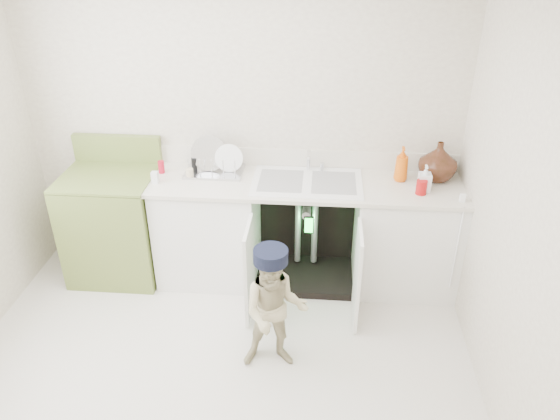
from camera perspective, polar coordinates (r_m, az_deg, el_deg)
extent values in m
plane|color=#BCB3A5|center=(3.85, -6.82, -17.10)|extent=(3.50, 3.50, 0.00)
cube|color=beige|center=(4.42, -4.11, 8.95)|extent=(3.50, 2.50, 0.02)
cube|color=beige|center=(3.20, 24.12, -2.00)|extent=(2.50, 3.00, 0.02)
cube|color=white|center=(4.55, -7.41, -2.07)|extent=(0.80, 0.60, 0.86)
cube|color=white|center=(4.51, 12.93, -2.91)|extent=(0.80, 0.60, 0.86)
cube|color=black|center=(4.69, 2.85, -0.80)|extent=(0.80, 0.06, 0.86)
cube|color=black|center=(4.68, 2.60, -6.70)|extent=(0.80, 0.60, 0.06)
cylinder|color=gray|center=(4.54, 1.89, -1.62)|extent=(0.05, 0.05, 0.70)
cylinder|color=gray|center=(4.53, 3.66, -1.69)|extent=(0.05, 0.05, 0.70)
cylinder|color=gray|center=(4.41, 2.80, -0.09)|extent=(0.07, 0.18, 0.07)
cube|color=white|center=(4.09, -3.24, -6.31)|extent=(0.03, 0.40, 0.76)
cube|color=white|center=(4.07, 8.08, -6.80)|extent=(0.02, 0.40, 0.76)
cube|color=silver|center=(4.24, 2.85, 2.71)|extent=(2.44, 0.64, 0.03)
cube|color=silver|center=(4.46, 3.03, 5.40)|extent=(2.44, 0.02, 0.15)
cube|color=white|center=(4.23, 2.86, 2.83)|extent=(0.85, 0.55, 0.02)
cube|color=gray|center=(4.24, 0.09, 3.06)|extent=(0.34, 0.40, 0.01)
cube|color=gray|center=(4.23, 5.64, 2.84)|extent=(0.34, 0.40, 0.01)
cylinder|color=silver|center=(4.39, 3.00, 5.21)|extent=(0.03, 0.03, 0.17)
cylinder|color=silver|center=(4.31, 3.00, 5.80)|extent=(0.02, 0.14, 0.02)
cylinder|color=silver|center=(4.41, 4.42, 4.56)|extent=(0.04, 0.04, 0.06)
cylinder|color=white|center=(4.26, 17.98, -3.88)|extent=(0.01, 0.01, 0.70)
cube|color=white|center=(4.15, 18.54, 1.21)|extent=(0.04, 0.02, 0.06)
cube|color=silver|center=(4.42, -6.85, 4.04)|extent=(0.46, 0.31, 0.02)
cylinder|color=silver|center=(4.41, -7.39, 5.12)|extent=(0.29, 0.10, 0.28)
cylinder|color=white|center=(4.37, -5.33, 4.84)|extent=(0.22, 0.06, 0.22)
cylinder|color=silver|center=(4.34, -9.54, 4.45)|extent=(0.01, 0.01, 0.13)
cylinder|color=silver|center=(4.32, -8.36, 4.43)|extent=(0.01, 0.01, 0.13)
cylinder|color=silver|center=(4.30, -7.16, 4.40)|extent=(0.01, 0.01, 0.13)
cylinder|color=silver|center=(4.28, -5.95, 4.36)|extent=(0.01, 0.01, 0.13)
cylinder|color=silver|center=(4.26, -4.74, 4.33)|extent=(0.01, 0.01, 0.13)
imported|color=#492F14|center=(4.38, 16.20, 4.92)|extent=(0.30, 0.30, 0.31)
imported|color=#DB5A0B|center=(4.31, 12.60, 4.71)|extent=(0.11, 0.11, 0.28)
imported|color=white|center=(4.20, 14.91, 3.24)|extent=(0.09, 0.09, 0.20)
cylinder|color=#AA0E10|center=(4.16, 14.57, 2.33)|extent=(0.08, 0.08, 0.11)
cylinder|color=red|center=(4.47, -12.30, 4.41)|extent=(0.05, 0.05, 0.10)
cylinder|color=beige|center=(4.34, -9.42, 3.78)|extent=(0.06, 0.06, 0.08)
cylinder|color=black|center=(4.43, -8.95, 4.68)|extent=(0.04, 0.04, 0.12)
cube|color=silver|center=(4.31, -12.93, 3.35)|extent=(0.05, 0.05, 0.09)
cube|color=olive|center=(4.74, -16.79, -1.61)|extent=(0.73, 0.65, 0.89)
cube|color=olive|center=(4.53, -17.61, 3.36)|extent=(0.73, 0.65, 0.02)
cube|color=olive|center=(4.73, -16.63, 6.19)|extent=(0.73, 0.06, 0.23)
cylinder|color=black|center=(4.48, -20.48, 2.45)|extent=(0.16, 0.16, 0.02)
cylinder|color=silver|center=(4.47, -20.50, 2.58)|extent=(0.19, 0.19, 0.01)
cylinder|color=black|center=(4.74, -18.99, 4.19)|extent=(0.16, 0.16, 0.02)
cylinder|color=silver|center=(4.73, -19.01, 4.32)|extent=(0.19, 0.19, 0.01)
cylinder|color=black|center=(4.34, -16.08, 2.33)|extent=(0.16, 0.16, 0.02)
cylinder|color=silver|center=(4.33, -16.10, 2.47)|extent=(0.19, 0.19, 0.01)
cylinder|color=black|center=(4.61, -14.80, 4.13)|extent=(0.16, 0.16, 0.02)
cylinder|color=silver|center=(4.60, -14.81, 4.26)|extent=(0.19, 0.19, 0.01)
imported|color=#C9BF90|center=(3.63, -0.55, -10.50)|extent=(0.47, 0.38, 0.90)
cylinder|color=black|center=(3.38, -0.58, -4.99)|extent=(0.24, 0.24, 0.09)
cube|color=black|center=(3.48, -0.59, -4.54)|extent=(0.18, 0.11, 0.01)
cube|color=black|center=(4.02, 3.03, -1.57)|extent=(0.07, 0.01, 0.14)
cube|color=#26F23F|center=(4.01, 3.03, -1.62)|extent=(0.06, 0.00, 0.12)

